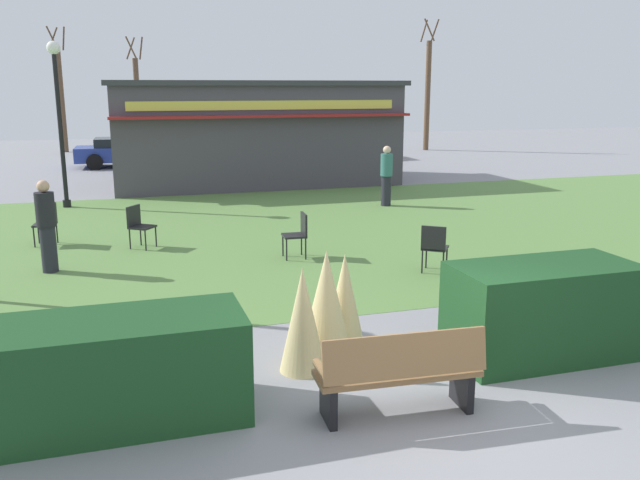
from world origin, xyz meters
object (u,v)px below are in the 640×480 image
tree_left_bg (138,102)px  tree_center_bg (61,98)px  cafe_chair_center (49,221)px  park_bench (400,373)px  cafe_chair_west (138,223)px  cafe_chair_north (434,245)px  parked_car_center_slot (244,148)px  food_kiosk (253,132)px  cafe_chair_east (299,232)px  person_standing (386,175)px  person_strolling (47,226)px  lamppost_far (58,105)px  parked_car_east_slot (345,145)px  tree_right_bg (428,93)px  parked_car_west_slot (127,151)px

tree_left_bg → tree_center_bg: bearing=179.1°
cafe_chair_center → park_bench: bearing=-66.3°
park_bench → cafe_chair_west: size_ratio=1.94×
park_bench → cafe_chair_center: bearing=113.7°
cafe_chair_north → tree_center_bg: 27.39m
parked_car_center_slot → tree_center_bg: bearing=136.4°
food_kiosk → cafe_chair_north: size_ratio=10.94×
cafe_chair_east → parked_car_center_slot: 17.03m
cafe_chair_center → tree_left_bg: bearing=82.7°
park_bench → tree_left_bg: bearing=92.3°
park_bench → person_standing: person_standing is taller
person_strolling → cafe_chair_center: bearing=-62.9°
park_bench → parked_car_center_slot: size_ratio=0.40×
food_kiosk → tree_center_bg: (-6.99, 13.75, 0.97)m
lamppost_far → parked_car_east_slot: size_ratio=1.06×
person_strolling → park_bench: bearing=142.0°
cafe_chair_center → tree_right_bg: size_ratio=0.13×
food_kiosk → person_standing: 6.36m
food_kiosk → tree_left_bg: tree_left_bg is taller
park_bench → person_strolling: person_strolling is taller
parked_car_west_slot → person_strolling: bearing=-96.2°
cafe_chair_north → parked_car_west_slot: size_ratio=0.21×
parked_car_west_slot → cafe_chair_north: bearing=-75.4°
cafe_chair_west → parked_car_west_slot: size_ratio=0.21×
food_kiosk → cafe_chair_east: size_ratio=10.94×
parked_car_east_slot → person_standing: bearing=-103.8°
park_bench → tree_left_bg: (-1.24, 30.89, 2.04)m
cafe_chair_west → cafe_chair_east: bearing=-31.0°
parked_car_west_slot → park_bench: bearing=-85.0°
person_strolling → tree_right_bg: (17.11, 19.57, 2.09)m
tree_center_bg → cafe_chair_west: bearing=-83.1°
cafe_chair_west → tree_right_bg: size_ratio=0.13×
cafe_chair_east → parked_car_west_slot: 17.13m
park_bench → tree_right_bg: size_ratio=0.26×
person_standing → parked_car_east_slot: person_standing is taller
cafe_chair_north → tree_right_bg: tree_right_bg is taller
food_kiosk → person_strolling: (-5.91, -10.29, -0.89)m
lamppost_far → person_standing: lamppost_far is taller
parked_car_east_slot → cafe_chair_east: bearing=-112.1°
parked_car_west_slot → parked_car_east_slot: size_ratio=1.01×
lamppost_far → tree_left_bg: 17.19m
tree_left_bg → tree_right_bg: bearing=-16.9°
tree_right_bg → tree_center_bg: (-18.19, 4.47, -0.23)m
cafe_chair_east → person_strolling: size_ratio=0.53×
cafe_chair_west → tree_left_bg: bearing=87.5°
person_strolling → person_standing: same height
person_strolling → tree_left_bg: 24.18m
person_strolling → parked_car_west_slot: bearing=-73.4°
cafe_chair_center → person_standing: person_standing is taller
lamppost_far → parked_car_west_slot: 9.97m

